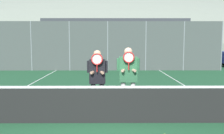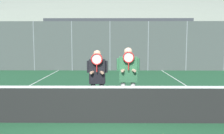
{
  "view_description": "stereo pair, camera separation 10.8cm",
  "coord_description": "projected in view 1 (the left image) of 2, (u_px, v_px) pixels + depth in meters",
  "views": [
    {
      "loc": [
        0.18,
        -5.91,
        1.99
      ],
      "look_at": [
        0.23,
        1.03,
        1.27
      ],
      "focal_mm": 40.0,
      "sensor_mm": 36.0,
      "label": 1
    },
    {
      "loc": [
        0.29,
        -5.91,
        1.99
      ],
      "look_at": [
        0.23,
        1.03,
        1.27
      ],
      "focal_mm": 40.0,
      "sensor_mm": 36.0,
      "label": 2
    }
  ],
  "objects": [
    {
      "name": "car_far_left",
      "position": [
        59.0,
        56.0,
        19.14
      ],
      "size": [
        4.14,
        2.08,
        1.69
      ],
      "color": "#285638",
      "rests_on": "ground_plane"
    },
    {
      "name": "court_line_left_sideline",
      "position": [
        9.0,
        96.0,
        9.04
      ],
      "size": [
        0.05,
        16.0,
        0.01
      ],
      "primitive_type": "cube",
      "color": "white",
      "rests_on": "ground_plane"
    },
    {
      "name": "hill_distant",
      "position": [
        110.0,
        48.0,
        67.46
      ],
      "size": [
        130.4,
        72.44,
        25.35
      ],
      "color": "gray",
      "rests_on": "ground_plane"
    },
    {
      "name": "court_line_right_sideline",
      "position": [
        202.0,
        96.0,
        9.09
      ],
      "size": [
        0.05,
        16.0,
        0.01
      ],
      "primitive_type": "cube",
      "color": "white",
      "rests_on": "ground_plane"
    },
    {
      "name": "car_left_of_center",
      "position": [
        120.0,
        55.0,
        19.31
      ],
      "size": [
        4.22,
        1.99,
        1.73
      ],
      "color": "slate",
      "rests_on": "ground_plane"
    },
    {
      "name": "fence_back",
      "position": [
        108.0,
        46.0,
        16.77
      ],
      "size": [
        15.48,
        0.06,
        3.31
      ],
      "color": "gray",
      "rests_on": "ground_plane"
    },
    {
      "name": "clubhouse_building",
      "position": [
        115.0,
        41.0,
        24.78
      ],
      "size": [
        13.22,
        5.5,
        3.99
      ],
      "color": "tan",
      "rests_on": "ground_plane"
    },
    {
      "name": "car_center",
      "position": [
        182.0,
        54.0,
        19.68
      ],
      "size": [
        4.58,
        1.97,
        1.88
      ],
      "color": "#B2B7BC",
      "rests_on": "ground_plane"
    },
    {
      "name": "player_leftmost",
      "position": [
        97.0,
        76.0,
        6.78
      ],
      "size": [
        0.57,
        0.34,
        1.75
      ],
      "color": "#56565B",
      "rests_on": "ground_plane"
    },
    {
      "name": "ground_plane",
      "position": [
        103.0,
        123.0,
        6.08
      ],
      "size": [
        120.0,
        120.0,
        0.0
      ],
      "primitive_type": "plane",
      "color": "#1E4C2D"
    },
    {
      "name": "tennis_net",
      "position": [
        103.0,
        104.0,
        6.03
      ],
      "size": [
        9.45,
        0.09,
        1.02
      ],
      "color": "gray",
      "rests_on": "ground_plane"
    },
    {
      "name": "player_center_left",
      "position": [
        128.0,
        74.0,
        6.85
      ],
      "size": [
        0.63,
        0.34,
        1.81
      ],
      "color": "white",
      "rests_on": "ground_plane"
    }
  ]
}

